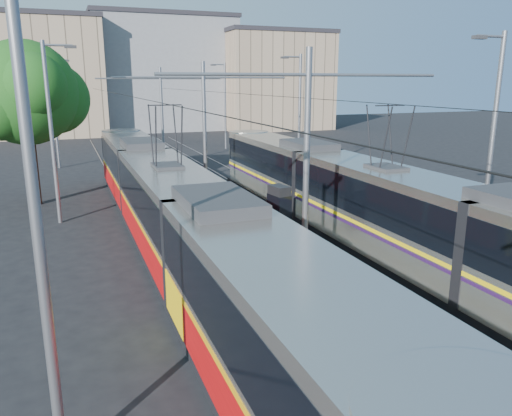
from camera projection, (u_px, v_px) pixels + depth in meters
name	position (u px, v px, depth m)	size (l,w,h in m)	color
platform	(223.00, 210.00, 24.61)	(4.00, 50.00, 0.30)	gray
tactile_strip_left	(194.00, 209.00, 24.07)	(0.70, 50.00, 0.01)	gray
tactile_strip_right	(250.00, 204.00, 25.08)	(0.70, 50.00, 0.01)	gray
rails	(223.00, 212.00, 24.64)	(8.71, 70.00, 0.03)	gray
tram_left	(169.00, 210.00, 18.42)	(2.43, 31.33, 5.50)	black
tram_right	(383.00, 208.00, 18.08)	(2.43, 30.34, 5.50)	black
catenary	(241.00, 125.00, 20.96)	(9.20, 70.00, 7.00)	gray
street_lamps	(200.00, 121.00, 27.23)	(15.18, 38.22, 8.00)	gray
shelter	(279.00, 210.00, 19.62)	(0.72, 1.02, 2.07)	black
tree	(33.00, 95.00, 25.28)	(5.75, 5.31, 8.35)	#382314
building_left	(31.00, 77.00, 58.38)	(16.32, 12.24, 13.63)	tan
building_centre	(161.00, 73.00, 67.44)	(18.36, 14.28, 14.62)	gray
building_right	(273.00, 81.00, 67.11)	(14.28, 10.20, 12.76)	tan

